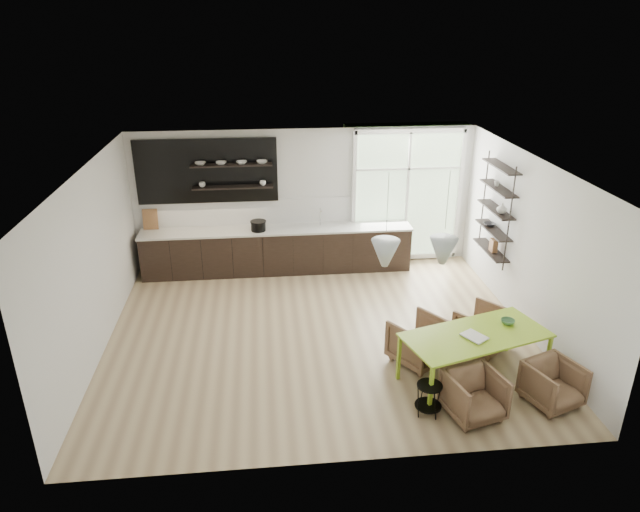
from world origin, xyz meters
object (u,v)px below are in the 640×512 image
at_px(armchair_front_left, 474,395).
at_px(wire_stool, 429,395).
at_px(armchair_back_left, 419,341).
at_px(armchair_back_right, 483,329).
at_px(armchair_front_right, 553,384).
at_px(dining_table, 476,337).

xyz_separation_m(armchair_front_left, wire_stool, (-0.59, 0.10, -0.03)).
distance_m(armchair_back_left, armchair_back_right, 1.15).
bearing_deg(armchair_front_right, wire_stool, 160.87).
relative_size(armchair_back_right, armchair_front_right, 1.09).
bearing_deg(armchair_back_left, dining_table, 106.21).
distance_m(armchair_back_right, armchair_front_left, 1.79).
bearing_deg(armchair_front_right, armchair_back_right, 85.86).
bearing_deg(wire_stool, dining_table, 39.38).
distance_m(dining_table, armchair_back_right, 1.02).
bearing_deg(armchair_front_left, armchair_back_left, 90.98).
xyz_separation_m(dining_table, armchair_back_left, (-0.66, 0.55, -0.36)).
bearing_deg(armchair_front_left, wire_stool, 155.56).
distance_m(dining_table, armchair_front_right, 1.19).
height_order(armchair_front_left, armchair_front_right, armchair_front_left).
distance_m(armchair_back_right, wire_stool, 2.03).
height_order(dining_table, armchair_back_left, dining_table).
bearing_deg(armchair_back_right, dining_table, 22.73).
height_order(dining_table, wire_stool, dining_table).
distance_m(armchair_back_right, armchair_front_right, 1.56).
height_order(dining_table, armchair_front_left, dining_table).
xyz_separation_m(dining_table, armchair_front_left, (-0.27, -0.80, -0.39)).
bearing_deg(armchair_back_left, wire_stool, 47.31).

